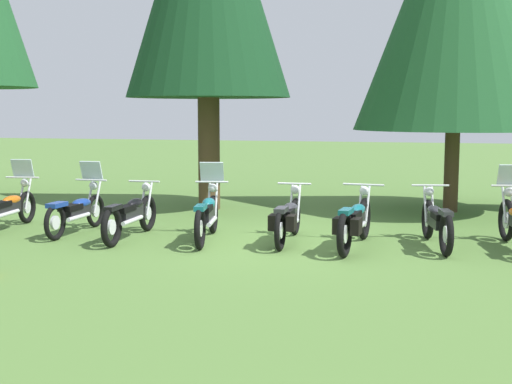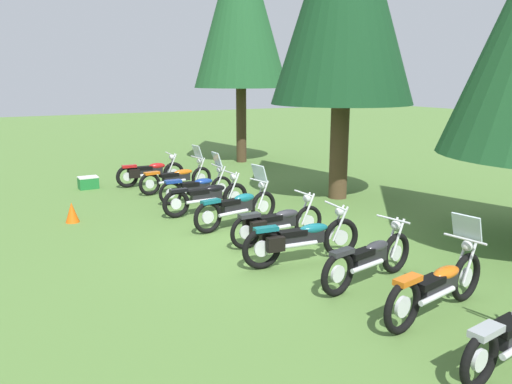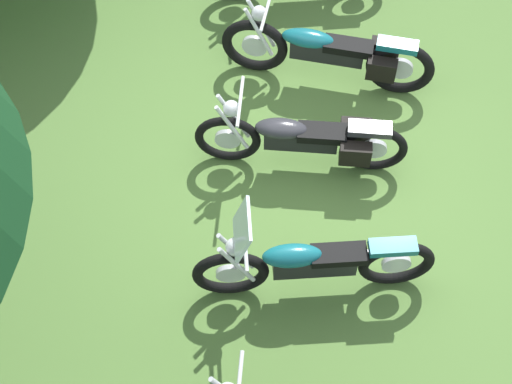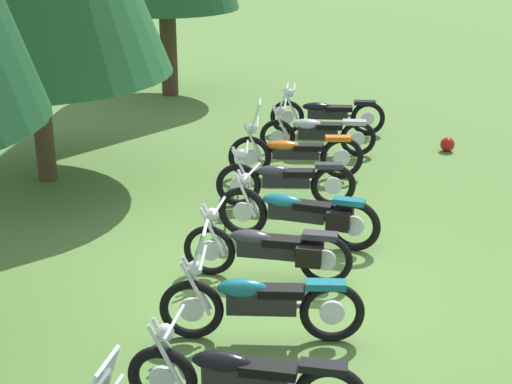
{
  "view_description": "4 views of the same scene",
  "coord_description": "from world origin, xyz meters",
  "px_view_note": "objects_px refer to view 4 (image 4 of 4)",
  "views": [
    {
      "loc": [
        2.5,
        -11.4,
        2.31
      ],
      "look_at": [
        -0.5,
        0.19,
        0.87
      ],
      "focal_mm": 47.12,
      "sensor_mm": 36.0,
      "label": 1
    },
    {
      "loc": [
        8.72,
        -5.11,
        3.35
      ],
      "look_at": [
        -1.15,
        0.25,
        0.81
      ],
      "focal_mm": 35.71,
      "sensor_mm": 36.0,
      "label": 2
    },
    {
      "loc": [
        -4.77,
        0.01,
        7.1
      ],
      "look_at": [
        -0.91,
        0.44,
        0.96
      ],
      "focal_mm": 56.26,
      "sensor_mm": 36.0,
      "label": 3
    },
    {
      "loc": [
        -8.63,
        -1.7,
        4.66
      ],
      "look_at": [
        1.37,
        0.5,
        0.71
      ],
      "focal_mm": 53.92,
      "sensor_mm": 36.0,
      "label": 4
    }
  ],
  "objects_px": {
    "motorcycle_3": "(243,380)",
    "motorcycle_6": "(300,214)",
    "motorcycle_5": "(270,249)",
    "motorcycle_8": "(294,152)",
    "motorcycle_9": "(316,131)",
    "dropped_helmet": "(447,144)",
    "motorcycle_10": "(327,114)",
    "motorcycle_7": "(285,181)",
    "motorcycle_4": "(258,302)"
  },
  "relations": [
    {
      "from": "motorcycle_7",
      "to": "motorcycle_9",
      "type": "height_order",
      "value": "motorcycle_9"
    },
    {
      "from": "motorcycle_5",
      "to": "motorcycle_7",
      "type": "distance_m",
      "value": 2.54
    },
    {
      "from": "motorcycle_7",
      "to": "motorcycle_10",
      "type": "distance_m",
      "value": 4.15
    },
    {
      "from": "motorcycle_7",
      "to": "dropped_helmet",
      "type": "relative_size",
      "value": 7.88
    },
    {
      "from": "motorcycle_10",
      "to": "dropped_helmet",
      "type": "relative_size",
      "value": 8.47
    },
    {
      "from": "motorcycle_4",
      "to": "motorcycle_10",
      "type": "xyz_separation_m",
      "value": [
        8.12,
        0.31,
        -0.04
      ]
    },
    {
      "from": "motorcycle_3",
      "to": "motorcycle_8",
      "type": "relative_size",
      "value": 0.98
    },
    {
      "from": "motorcycle_8",
      "to": "motorcycle_10",
      "type": "height_order",
      "value": "motorcycle_8"
    },
    {
      "from": "motorcycle_9",
      "to": "motorcycle_4",
      "type": "bearing_deg",
      "value": 84.76
    },
    {
      "from": "motorcycle_5",
      "to": "motorcycle_10",
      "type": "height_order",
      "value": "motorcycle_10"
    },
    {
      "from": "motorcycle_8",
      "to": "dropped_helmet",
      "type": "xyz_separation_m",
      "value": [
        2.14,
        -2.68,
        -0.33
      ]
    },
    {
      "from": "motorcycle_6",
      "to": "motorcycle_8",
      "type": "bearing_deg",
      "value": -72.99
    },
    {
      "from": "motorcycle_8",
      "to": "motorcycle_9",
      "type": "height_order",
      "value": "motorcycle_8"
    },
    {
      "from": "motorcycle_8",
      "to": "motorcycle_9",
      "type": "distance_m",
      "value": 1.38
    },
    {
      "from": "motorcycle_5",
      "to": "motorcycle_8",
      "type": "relative_size",
      "value": 0.94
    },
    {
      "from": "motorcycle_5",
      "to": "motorcycle_6",
      "type": "height_order",
      "value": "motorcycle_6"
    },
    {
      "from": "motorcycle_7",
      "to": "dropped_helmet",
      "type": "height_order",
      "value": "motorcycle_7"
    },
    {
      "from": "motorcycle_6",
      "to": "motorcycle_8",
      "type": "xyz_separation_m",
      "value": [
        2.7,
        0.55,
        0.01
      ]
    },
    {
      "from": "motorcycle_3",
      "to": "motorcycle_7",
      "type": "bearing_deg",
      "value": -85.21
    },
    {
      "from": "motorcycle_5",
      "to": "motorcycle_6",
      "type": "relative_size",
      "value": 0.93
    },
    {
      "from": "motorcycle_4",
      "to": "motorcycle_9",
      "type": "xyz_separation_m",
      "value": [
        6.71,
        0.33,
        -0.01
      ]
    },
    {
      "from": "motorcycle_6",
      "to": "motorcycle_7",
      "type": "xyz_separation_m",
      "value": [
        1.34,
        0.47,
        -0.02
      ]
    },
    {
      "from": "motorcycle_5",
      "to": "motorcycle_10",
      "type": "bearing_deg",
      "value": -90.3
    },
    {
      "from": "motorcycle_9",
      "to": "motorcycle_6",
      "type": "bearing_deg",
      "value": 87.03
    },
    {
      "from": "motorcycle_3",
      "to": "motorcycle_5",
      "type": "relative_size",
      "value": 1.05
    },
    {
      "from": "motorcycle_3",
      "to": "motorcycle_10",
      "type": "xyz_separation_m",
      "value": [
        9.53,
        0.47,
        0.01
      ]
    },
    {
      "from": "motorcycle_5",
      "to": "motorcycle_9",
      "type": "bearing_deg",
      "value": -89.71
    },
    {
      "from": "motorcycle_5",
      "to": "motorcycle_6",
      "type": "distance_m",
      "value": 1.21
    },
    {
      "from": "motorcycle_3",
      "to": "motorcycle_10",
      "type": "bearing_deg",
      "value": -88.68
    },
    {
      "from": "motorcycle_8",
      "to": "motorcycle_10",
      "type": "relative_size",
      "value": 0.99
    },
    {
      "from": "motorcycle_9",
      "to": "motorcycle_10",
      "type": "height_order",
      "value": "motorcycle_9"
    },
    {
      "from": "motorcycle_9",
      "to": "motorcycle_7",
      "type": "bearing_deg",
      "value": 79.79
    },
    {
      "from": "dropped_helmet",
      "to": "motorcycle_4",
      "type": "bearing_deg",
      "value": 163.9
    },
    {
      "from": "motorcycle_4",
      "to": "motorcycle_5",
      "type": "distance_m",
      "value": 1.45
    },
    {
      "from": "motorcycle_3",
      "to": "motorcycle_10",
      "type": "relative_size",
      "value": 0.98
    },
    {
      "from": "motorcycle_8",
      "to": "motorcycle_10",
      "type": "distance_m",
      "value": 2.79
    },
    {
      "from": "motorcycle_6",
      "to": "motorcycle_9",
      "type": "bearing_deg",
      "value": -79.45
    },
    {
      "from": "motorcycle_3",
      "to": "motorcycle_8",
      "type": "distance_m",
      "value": 6.78
    },
    {
      "from": "motorcycle_5",
      "to": "dropped_helmet",
      "type": "relative_size",
      "value": 7.9
    },
    {
      "from": "motorcycle_3",
      "to": "motorcycle_5",
      "type": "xyz_separation_m",
      "value": [
        2.85,
        0.31,
        0.01
      ]
    },
    {
      "from": "motorcycle_4",
      "to": "dropped_helmet",
      "type": "relative_size",
      "value": 8.1
    },
    {
      "from": "motorcycle_8",
      "to": "dropped_helmet",
      "type": "relative_size",
      "value": 8.39
    },
    {
      "from": "motorcycle_10",
      "to": "dropped_helmet",
      "type": "height_order",
      "value": "motorcycle_10"
    },
    {
      "from": "dropped_helmet",
      "to": "motorcycle_5",
      "type": "bearing_deg",
      "value": 159.03
    },
    {
      "from": "motorcycle_3",
      "to": "motorcycle_9",
      "type": "relative_size",
      "value": 1.04
    },
    {
      "from": "motorcycle_3",
      "to": "motorcycle_6",
      "type": "height_order",
      "value": "motorcycle_6"
    },
    {
      "from": "motorcycle_3",
      "to": "dropped_helmet",
      "type": "relative_size",
      "value": 8.26
    },
    {
      "from": "motorcycle_7",
      "to": "motorcycle_5",
      "type": "bearing_deg",
      "value": 85.07
    },
    {
      "from": "motorcycle_10",
      "to": "motorcycle_6",
      "type": "bearing_deg",
      "value": 84.83
    },
    {
      "from": "motorcycle_7",
      "to": "motorcycle_10",
      "type": "height_order",
      "value": "motorcycle_7"
    }
  ]
}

